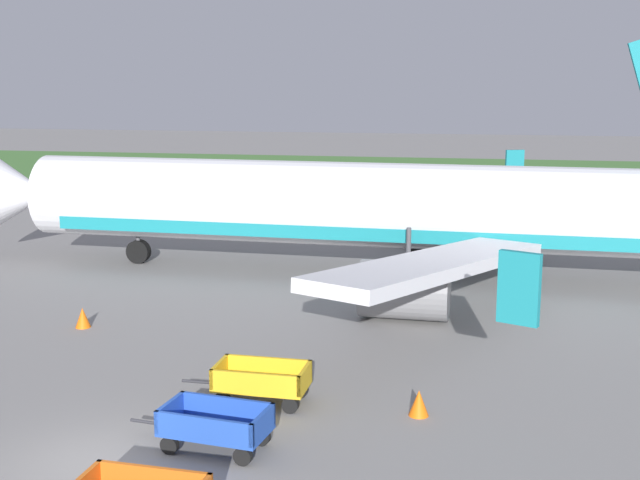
% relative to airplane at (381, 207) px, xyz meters
% --- Properties ---
extents(ground_plane, '(220.00, 220.00, 0.00)m').
position_rel_airplane_xyz_m(ground_plane, '(-4.45, -19.68, -3.05)').
color(ground_plane, gray).
extents(grass_strip, '(220.00, 28.00, 0.06)m').
position_rel_airplane_xyz_m(grass_strip, '(-4.45, 39.31, -3.02)').
color(grass_strip, '#477A38').
rests_on(grass_strip, ground).
extents(airplane, '(37.61, 30.28, 11.34)m').
position_rel_airplane_xyz_m(airplane, '(0.00, 0.00, 0.00)').
color(airplane, silver).
rests_on(airplane, ground).
extents(baggage_cart_second_in_row, '(3.62, 1.74, 1.07)m').
position_rel_airplane_xyz_m(baggage_cart_second_in_row, '(-1.92, -18.45, -2.45)').
color(baggage_cart_second_in_row, '#234CB2').
rests_on(baggage_cart_second_in_row, ground).
extents(baggage_cart_third_in_row, '(3.57, 1.49, 1.07)m').
position_rel_airplane_xyz_m(baggage_cart_third_in_row, '(-1.57, -15.39, -2.45)').
color(baggage_cart_third_in_row, gold).
rests_on(baggage_cart_third_in_row, ground).
extents(traffic_cone_near_plane, '(0.54, 0.54, 0.71)m').
position_rel_airplane_xyz_m(traffic_cone_near_plane, '(-9.48, -9.74, -2.70)').
color(traffic_cone_near_plane, orange).
rests_on(traffic_cone_near_plane, ground).
extents(traffic_cone_mid_apron, '(0.53, 0.53, 0.70)m').
position_rel_airplane_xyz_m(traffic_cone_mid_apron, '(2.71, -15.53, -2.70)').
color(traffic_cone_mid_apron, orange).
rests_on(traffic_cone_mid_apron, ground).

